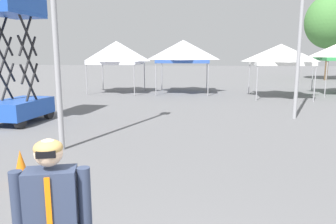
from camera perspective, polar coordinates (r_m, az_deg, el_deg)
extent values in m
cylinder|color=#9E9EA3|center=(20.26, -14.28, 5.82)|extent=(0.06, 0.06, 2.04)
cylinder|color=#9E9EA3|center=(19.35, -6.02, 5.89)|extent=(0.06, 0.06, 2.04)
cylinder|color=#9E9EA3|center=(23.04, -11.53, 6.43)|extent=(0.06, 0.06, 2.04)
cylinder|color=#9E9EA3|center=(22.25, -4.22, 6.47)|extent=(0.06, 0.06, 2.04)
pyramid|color=white|center=(21.13, -9.14, 10.65)|extent=(3.13, 3.13, 1.26)
cube|color=white|center=(21.13, -9.08, 8.67)|extent=(3.10, 3.10, 0.20)
cylinder|color=#9E9EA3|center=(19.41, -2.17, 6.09)|extent=(0.06, 0.06, 2.13)
cylinder|color=#9E9EA3|center=(19.24, 7.16, 5.99)|extent=(0.06, 0.06, 2.13)
cylinder|color=#9E9EA3|center=(22.50, -1.10, 6.67)|extent=(0.06, 0.06, 2.13)
cylinder|color=#9E9EA3|center=(22.36, 6.94, 6.57)|extent=(0.06, 0.06, 2.13)
pyramid|color=white|center=(20.77, 2.75, 10.99)|extent=(3.41, 3.41, 1.22)
cube|color=#3359B2|center=(20.78, 2.73, 9.03)|extent=(3.37, 3.37, 0.20)
cylinder|color=#9E9EA3|center=(17.82, 15.56, 5.25)|extent=(0.06, 0.06, 2.06)
cylinder|color=#9E9EA3|center=(18.54, 24.67, 4.87)|extent=(0.06, 0.06, 2.06)
cylinder|color=#9E9EA3|center=(20.75, 14.25, 5.96)|extent=(0.06, 0.06, 2.06)
cylinder|color=#9E9EA3|center=(21.37, 22.19, 5.63)|extent=(0.06, 0.06, 2.06)
pyramid|color=white|center=(19.51, 19.43, 9.91)|extent=(3.19, 3.19, 0.97)
cube|color=white|center=(19.52, 19.33, 8.19)|extent=(3.16, 3.16, 0.20)
cylinder|color=#9E9EA3|center=(20.60, 26.30, 5.51)|extent=(0.06, 0.06, 2.29)
cylinder|color=#9E9EA3|center=(23.78, 24.34, 6.15)|extent=(0.06, 0.06, 2.29)
cylinder|color=black|center=(11.81, -24.80, -1.56)|extent=(0.21, 0.49, 0.48)
cylinder|color=black|center=(13.88, -24.60, 0.08)|extent=(0.21, 0.49, 0.48)
cylinder|color=black|center=(13.21, -20.42, -0.10)|extent=(0.21, 0.49, 0.48)
cube|color=blue|center=(12.80, -24.80, 0.64)|extent=(1.55, 2.39, 0.60)
cylinder|color=black|center=(13.00, -26.80, 4.08)|extent=(0.15, 1.03, 1.65)
cylinder|color=black|center=(13.00, -26.80, 4.08)|extent=(0.15, 1.03, 1.65)
cylinder|color=black|center=(12.42, -23.23, 4.11)|extent=(0.15, 1.03, 1.65)
cylinder|color=black|center=(12.42, -23.23, 4.11)|extent=(0.15, 1.03, 1.65)
cylinder|color=black|center=(12.95, -27.14, 8.28)|extent=(0.15, 1.03, 1.65)
cylinder|color=black|center=(12.95, -27.14, 8.28)|extent=(0.15, 1.03, 1.65)
cylinder|color=black|center=(12.37, -23.54, 8.51)|extent=(0.15, 1.03, 1.65)
cylinder|color=black|center=(12.37, -23.54, 8.51)|extent=(0.15, 1.03, 1.65)
cylinder|color=black|center=(12.97, -27.49, 12.48)|extent=(0.15, 1.03, 1.65)
cylinder|color=black|center=(12.97, -27.49, 12.48)|extent=(0.15, 1.03, 1.65)
cylinder|color=black|center=(12.39, -23.86, 12.91)|extent=(0.15, 1.03, 1.65)
cylinder|color=black|center=(12.39, -23.86, 12.91)|extent=(0.15, 1.03, 1.65)
cube|color=blue|center=(12.72, -25.93, 15.37)|extent=(1.47, 2.27, 0.12)
cube|color=blue|center=(13.62, -23.26, 16.58)|extent=(1.33, 0.15, 0.55)
cube|color=blue|center=(12.39, -23.58, 17.27)|extent=(0.21, 2.18, 0.55)
cube|color=#2D3851|center=(2.98, -19.94, -15.02)|extent=(0.47, 0.35, 0.60)
cylinder|color=#2D3851|center=(3.03, -25.15, -14.52)|extent=(0.11, 0.11, 0.56)
cylinder|color=#2D3851|center=(2.93, -14.59, -14.70)|extent=(0.11, 0.11, 0.56)
sphere|color=beige|center=(2.82, -20.49, -6.78)|extent=(0.23, 0.23, 0.23)
ellipsoid|color=tan|center=(2.81, -20.54, -6.00)|extent=(0.23, 0.23, 0.14)
cube|color=black|center=(2.72, -20.92, -7.12)|extent=(0.15, 0.07, 0.06)
cube|color=orange|center=(2.84, -20.48, -15.22)|extent=(0.05, 0.02, 0.46)
cylinder|color=#9E9EA3|center=(8.64, -19.67, 17.56)|extent=(0.14, 0.14, 7.30)
cylinder|color=#9E9EA3|center=(13.30, 22.77, 17.36)|extent=(0.14, 0.14, 8.58)
cylinder|color=brown|center=(34.45, 26.42, 8.12)|extent=(0.28, 0.28, 3.66)
ellipsoid|color=#47843D|center=(34.58, 26.92, 14.19)|extent=(4.59, 4.59, 5.05)
cone|color=orange|center=(6.94, -24.68, -8.71)|extent=(0.32, 0.32, 0.64)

